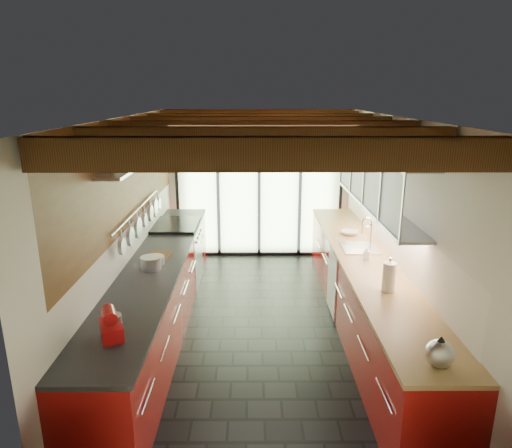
{
  "coord_description": "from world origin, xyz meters",
  "views": [
    {
      "loc": [
        -0.1,
        -5.2,
        2.86
      ],
      "look_at": [
        -0.07,
        0.4,
        1.25
      ],
      "focal_mm": 32.0,
      "sensor_mm": 36.0,
      "label": 1
    }
  ],
  "objects_px": {
    "kettle": "(440,352)",
    "soap_bottle": "(367,253)",
    "stand_mixer": "(111,325)",
    "bowl": "(350,233)",
    "paper_towel": "(389,277)"
  },
  "relations": [
    {
      "from": "soap_bottle",
      "to": "paper_towel",
      "type": "bearing_deg",
      "value": -90.0
    },
    {
      "from": "kettle",
      "to": "soap_bottle",
      "type": "bearing_deg",
      "value": 90.0
    },
    {
      "from": "kettle",
      "to": "bowl",
      "type": "xyz_separation_m",
      "value": [
        -0.0,
        3.24,
        -0.08
      ]
    },
    {
      "from": "stand_mixer",
      "to": "soap_bottle",
      "type": "height_order",
      "value": "stand_mixer"
    },
    {
      "from": "stand_mixer",
      "to": "paper_towel",
      "type": "relative_size",
      "value": 0.94
    },
    {
      "from": "paper_towel",
      "to": "bowl",
      "type": "height_order",
      "value": "paper_towel"
    },
    {
      "from": "soap_bottle",
      "to": "bowl",
      "type": "distance_m",
      "value": 1.01
    },
    {
      "from": "stand_mixer",
      "to": "bowl",
      "type": "xyz_separation_m",
      "value": [
        2.54,
        2.81,
        -0.08
      ]
    },
    {
      "from": "stand_mixer",
      "to": "kettle",
      "type": "relative_size",
      "value": 1.16
    },
    {
      "from": "stand_mixer",
      "to": "paper_towel",
      "type": "xyz_separation_m",
      "value": [
        2.54,
        0.89,
        0.04
      ]
    },
    {
      "from": "kettle",
      "to": "soap_bottle",
      "type": "xyz_separation_m",
      "value": [
        -0.0,
        2.23,
        -0.03
      ]
    },
    {
      "from": "soap_bottle",
      "to": "stand_mixer",
      "type": "bearing_deg",
      "value": -144.6
    },
    {
      "from": "kettle",
      "to": "soap_bottle",
      "type": "relative_size",
      "value": 1.76
    },
    {
      "from": "stand_mixer",
      "to": "bowl",
      "type": "height_order",
      "value": "stand_mixer"
    },
    {
      "from": "paper_towel",
      "to": "soap_bottle",
      "type": "relative_size",
      "value": 2.18
    }
  ]
}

